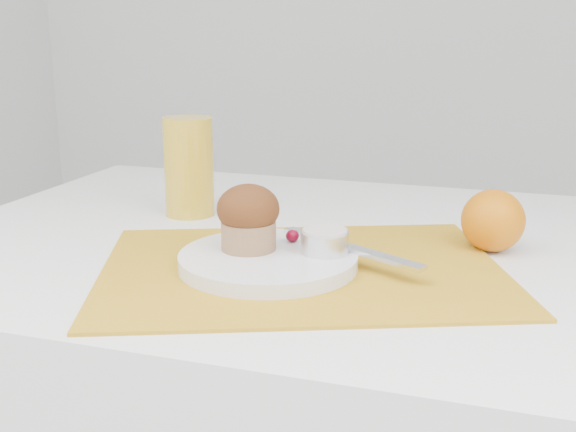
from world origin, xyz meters
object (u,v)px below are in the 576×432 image
(plate, at_px, (268,260))
(orange, at_px, (493,221))
(juice_glass, at_px, (189,167))
(muffin, at_px, (248,217))

(plate, distance_m, orange, 0.31)
(orange, height_order, juice_glass, juice_glass)
(orange, bearing_deg, muffin, -151.23)
(orange, bearing_deg, plate, -146.99)
(plate, xyz_separation_m, juice_glass, (-0.21, 0.22, 0.06))
(orange, relative_size, juice_glass, 0.54)
(plate, bearing_deg, juice_glass, 134.10)
(juice_glass, xyz_separation_m, muffin, (0.18, -0.21, -0.01))
(plate, distance_m, muffin, 0.06)
(plate, bearing_deg, orange, 33.01)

